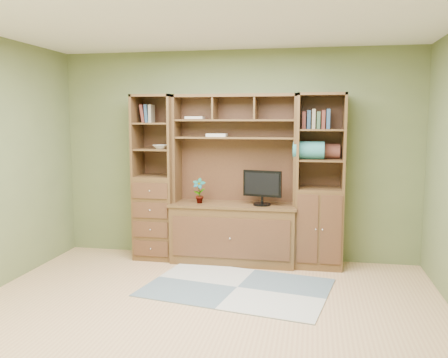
% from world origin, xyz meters
% --- Properties ---
extents(room, '(4.60, 4.10, 2.64)m').
position_xyz_m(room, '(0.00, 0.00, 1.30)').
color(room, tan).
rests_on(room, ground).
extents(center_hutch, '(1.54, 0.53, 2.05)m').
position_xyz_m(center_hutch, '(0.01, 1.73, 1.02)').
color(center_hutch, '#52361D').
rests_on(center_hutch, ground).
extents(left_tower, '(0.50, 0.45, 2.05)m').
position_xyz_m(left_tower, '(-0.99, 1.77, 1.02)').
color(left_tower, '#52361D').
rests_on(left_tower, ground).
extents(right_tower, '(0.55, 0.45, 2.05)m').
position_xyz_m(right_tower, '(1.04, 1.77, 1.02)').
color(right_tower, '#52361D').
rests_on(right_tower, ground).
extents(rug, '(2.04, 1.55, 0.01)m').
position_xyz_m(rug, '(0.20, 0.84, 0.01)').
color(rug, gray).
rests_on(rug, ground).
extents(monitor, '(0.50, 0.30, 0.58)m').
position_xyz_m(monitor, '(0.36, 1.70, 1.02)').
color(monitor, black).
rests_on(monitor, center_hutch).
extents(orchid, '(0.16, 0.11, 0.31)m').
position_xyz_m(orchid, '(-0.41, 1.70, 0.88)').
color(orchid, '#A75638').
rests_on(orchid, center_hutch).
extents(magazines, '(0.24, 0.18, 0.04)m').
position_xyz_m(magazines, '(-0.21, 1.82, 1.56)').
color(magazines, beige).
rests_on(magazines, center_hutch).
extents(bowl, '(0.19, 0.19, 0.05)m').
position_xyz_m(bowl, '(-0.91, 1.77, 1.41)').
color(bowl, white).
rests_on(bowl, left_tower).
extents(blanket_teal, '(0.36, 0.21, 0.21)m').
position_xyz_m(blanket_teal, '(0.90, 1.73, 1.39)').
color(blanket_teal, '#2D7773').
rests_on(blanket_teal, right_tower).
extents(blanket_red, '(0.32, 0.18, 0.18)m').
position_xyz_m(blanket_red, '(1.10, 1.85, 1.38)').
color(blanket_red, brown).
rests_on(blanket_red, right_tower).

